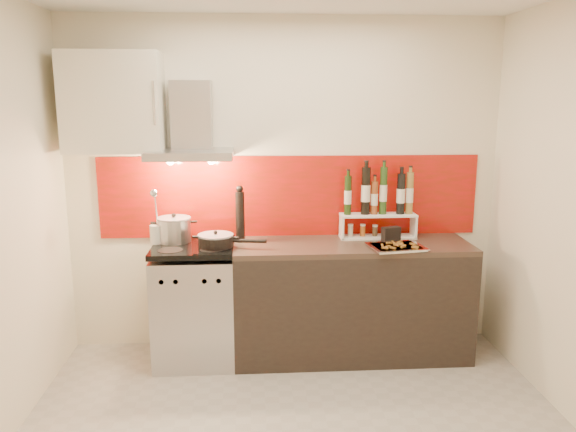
{
  "coord_description": "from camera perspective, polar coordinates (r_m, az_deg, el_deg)",
  "views": [
    {
      "loc": [
        -0.26,
        -2.99,
        1.98
      ],
      "look_at": [
        0.0,
        0.95,
        1.15
      ],
      "focal_mm": 35.0,
      "sensor_mm": 36.0,
      "label": 1
    }
  ],
  "objects": [
    {
      "name": "range_stove",
      "position": [
        4.39,
        -9.4,
        -8.83
      ],
      "size": [
        0.6,
        0.6,
        0.91
      ],
      "color": "#B7B7BA",
      "rests_on": "ground"
    },
    {
      "name": "step_shelf",
      "position": [
        4.44,
        9.23,
        1.06
      ],
      "size": [
        0.6,
        0.16,
        0.56
      ],
      "color": "white",
      "rests_on": "counter"
    },
    {
      "name": "backsplash",
      "position": [
        4.46,
        0.27,
        2.04
      ],
      "size": [
        3.0,
        0.02,
        0.64
      ],
      "primitive_type": "cube",
      "color": "maroon",
      "rests_on": "back_wall"
    },
    {
      "name": "upper_cabinet",
      "position": [
        4.33,
        -17.31,
        10.94
      ],
      "size": [
        0.7,
        0.35,
        0.72
      ],
      "primitive_type": "cube",
      "color": "beige",
      "rests_on": "back_wall"
    },
    {
      "name": "counter",
      "position": [
        4.43,
        6.4,
        -8.4
      ],
      "size": [
        1.8,
        0.6,
        0.9
      ],
      "color": "black",
      "rests_on": "ground"
    },
    {
      "name": "baking_tray",
      "position": [
        4.19,
        10.94,
        -3.08
      ],
      "size": [
        0.43,
        0.36,
        0.03
      ],
      "color": "silver",
      "rests_on": "counter"
    },
    {
      "name": "range_hood",
      "position": [
        4.26,
        -9.81,
        8.5
      ],
      "size": [
        0.62,
        0.5,
        0.61
      ],
      "color": "#B7B7BA",
      "rests_on": "back_wall"
    },
    {
      "name": "stock_pot",
      "position": [
        4.35,
        -11.48,
        -1.34
      ],
      "size": [
        0.26,
        0.26,
        0.22
      ],
      "color": "#B7B7BA",
      "rests_on": "range_stove"
    },
    {
      "name": "caddy_box",
      "position": [
        4.35,
        10.42,
        -1.89
      ],
      "size": [
        0.15,
        0.1,
        0.12
      ],
      "primitive_type": "cube",
      "rotation": [
        0.0,
        0.0,
        0.33
      ],
      "color": "black",
      "rests_on": "counter"
    },
    {
      "name": "saute_pan",
      "position": [
        4.16,
        -7.25,
        -2.47
      ],
      "size": [
        0.51,
        0.26,
        0.12
      ],
      "color": "black",
      "rests_on": "range_stove"
    },
    {
      "name": "back_wall",
      "position": [
        4.45,
        -0.38,
        3.07
      ],
      "size": [
        3.4,
        0.02,
        2.6
      ],
      "primitive_type": "cube",
      "color": "silver",
      "rests_on": "ground"
    },
    {
      "name": "utensil_jar",
      "position": [
        4.3,
        -13.29,
        -1.22
      ],
      "size": [
        0.09,
        0.14,
        0.44
      ],
      "color": "silver",
      "rests_on": "range_stove"
    },
    {
      "name": "pepper_mill",
      "position": [
        4.28,
        -4.9,
        0.12
      ],
      "size": [
        0.07,
        0.07,
        0.44
      ],
      "color": "black",
      "rests_on": "counter"
    }
  ]
}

